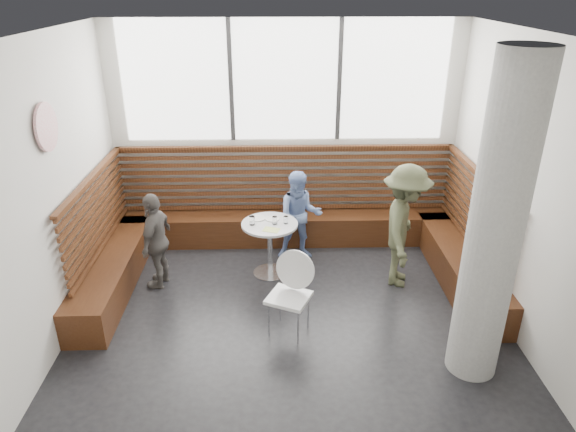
{
  "coord_description": "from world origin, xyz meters",
  "views": [
    {
      "loc": [
        -0.15,
        -4.73,
        3.66
      ],
      "look_at": [
        0.0,
        1.0,
        1.0
      ],
      "focal_mm": 32.0,
      "sensor_mm": 36.0,
      "label": 1
    }
  ],
  "objects_px": {
    "concrete_column": "(496,228)",
    "cafe_chair": "(289,287)",
    "cafe_table": "(270,238)",
    "adult_man": "(404,227)",
    "child_left": "(157,240)",
    "child_back": "(300,216)"
  },
  "relations": [
    {
      "from": "concrete_column",
      "to": "cafe_chair",
      "type": "height_order",
      "value": "concrete_column"
    },
    {
      "from": "cafe_chair",
      "to": "concrete_column",
      "type": "bearing_deg",
      "value": 4.38
    },
    {
      "from": "cafe_table",
      "to": "child_back",
      "type": "relative_size",
      "value": 0.59
    },
    {
      "from": "adult_man",
      "to": "concrete_column",
      "type": "bearing_deg",
      "value": -150.78
    },
    {
      "from": "cafe_table",
      "to": "adult_man",
      "type": "xyz_separation_m",
      "value": [
        1.7,
        -0.24,
        0.27
      ]
    },
    {
      "from": "cafe_table",
      "to": "child_left",
      "type": "bearing_deg",
      "value": -171.56
    },
    {
      "from": "concrete_column",
      "to": "cafe_chair",
      "type": "relative_size",
      "value": 3.38
    },
    {
      "from": "cafe_table",
      "to": "adult_man",
      "type": "bearing_deg",
      "value": -8.13
    },
    {
      "from": "adult_man",
      "to": "child_left",
      "type": "height_order",
      "value": "adult_man"
    },
    {
      "from": "cafe_table",
      "to": "child_left",
      "type": "distance_m",
      "value": 1.46
    },
    {
      "from": "cafe_table",
      "to": "child_back",
      "type": "bearing_deg",
      "value": 48.01
    },
    {
      "from": "cafe_table",
      "to": "adult_man",
      "type": "height_order",
      "value": "adult_man"
    },
    {
      "from": "cafe_chair",
      "to": "child_back",
      "type": "distance_m",
      "value": 1.69
    },
    {
      "from": "concrete_column",
      "to": "adult_man",
      "type": "bearing_deg",
      "value": 102.9
    },
    {
      "from": "child_left",
      "to": "adult_man",
      "type": "bearing_deg",
      "value": 100.76
    },
    {
      "from": "concrete_column",
      "to": "child_left",
      "type": "relative_size",
      "value": 2.49
    },
    {
      "from": "adult_man",
      "to": "child_back",
      "type": "bearing_deg",
      "value": 77.51
    },
    {
      "from": "concrete_column",
      "to": "adult_man",
      "type": "height_order",
      "value": "concrete_column"
    },
    {
      "from": "concrete_column",
      "to": "cafe_table",
      "type": "bearing_deg",
      "value": 137.72
    },
    {
      "from": "cafe_chair",
      "to": "child_back",
      "type": "height_order",
      "value": "child_back"
    },
    {
      "from": "child_back",
      "to": "adult_man",
      "type": "bearing_deg",
      "value": -30.89
    },
    {
      "from": "concrete_column",
      "to": "child_left",
      "type": "distance_m",
      "value": 4.02
    }
  ]
}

